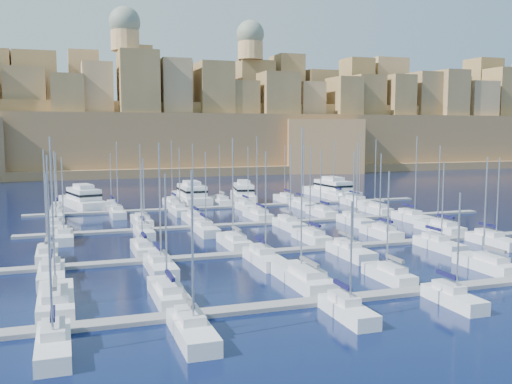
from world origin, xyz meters
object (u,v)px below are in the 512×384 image
object	(u,v)px
motor_yacht_b	(191,195)
motor_yacht_d	(332,190)
motor_yacht_a	(83,199)
motor_yacht_c	(243,194)
sailboat_2	(303,278)
sailboat_4	(486,264)
sailboat_0	(56,301)

from	to	relation	value
motor_yacht_b	motor_yacht_d	world-z (taller)	same
motor_yacht_a	motor_yacht_d	distance (m)	57.67
motor_yacht_a	motor_yacht_c	xyz separation A→B (m)	(34.69, -1.47, -0.00)
motor_yacht_d	motor_yacht_c	bearing A→B (deg)	-175.47
sailboat_2	motor_yacht_a	size ratio (longest dim) A/B	0.91
motor_yacht_d	sailboat_4	bearing A→B (deg)	-102.03
motor_yacht_b	motor_yacht_c	world-z (taller)	same
sailboat_2	motor_yacht_d	bearing A→B (deg)	61.68
sailboat_0	sailboat_2	xyz separation A→B (m)	(24.57, 0.17, 0.01)
sailboat_0	sailboat_4	xyz separation A→B (m)	(47.20, -0.82, -0.04)
motor_yacht_a	motor_yacht_c	world-z (taller)	same
sailboat_2	sailboat_4	size ratio (longest dim) A/B	1.25
motor_yacht_c	motor_yacht_d	distance (m)	23.05
sailboat_2	motor_yacht_b	xyz separation A→B (m)	(3.18, 69.94, 0.94)
motor_yacht_c	sailboat_4	bearing A→B (deg)	-83.54
sailboat_0	motor_yacht_c	distance (m)	78.96
sailboat_0	motor_yacht_b	xyz separation A→B (m)	(27.75, 70.11, 0.95)
motor_yacht_b	sailboat_2	bearing A→B (deg)	-92.61
motor_yacht_a	motor_yacht_d	bearing A→B (deg)	0.34
sailboat_4	motor_yacht_d	xyz separation A→B (m)	(15.14, 71.08, 0.99)
sailboat_2	motor_yacht_a	distance (m)	72.53
motor_yacht_a	motor_yacht_c	distance (m)	34.72
motor_yacht_b	motor_yacht_c	size ratio (longest dim) A/B	1.20
motor_yacht_a	sailboat_2	bearing A→B (deg)	-74.08
sailboat_2	motor_yacht_a	bearing A→B (deg)	105.92
motor_yacht_c	motor_yacht_d	world-z (taller)	same
motor_yacht_a	motor_yacht_b	xyz separation A→B (m)	(23.08, 0.19, -0.00)
sailboat_0	motor_yacht_b	size ratio (longest dim) A/B	0.88
motor_yacht_d	sailboat_0	bearing A→B (deg)	-131.58
motor_yacht_b	motor_yacht_a	bearing A→B (deg)	-179.53
motor_yacht_b	motor_yacht_d	size ratio (longest dim) A/B	0.96
motor_yacht_b	motor_yacht_d	bearing A→B (deg)	0.26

